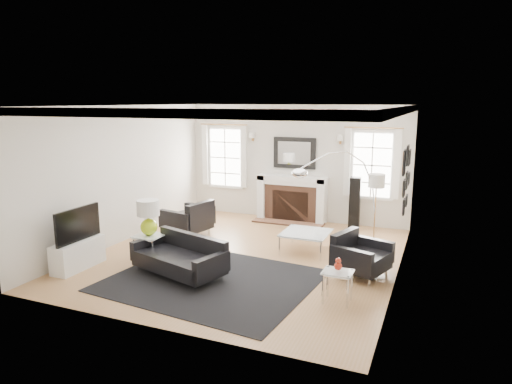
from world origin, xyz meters
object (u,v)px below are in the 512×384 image
at_px(sofa, 181,258).
at_px(armchair_right, 359,256).
at_px(fireplace, 292,199).
at_px(gourd_lamp, 148,215).
at_px(armchair_left, 190,219).
at_px(coffee_table, 306,234).
at_px(arc_floor_lamp, 339,199).

height_order(sofa, armchair_right, armchair_right).
distance_m(fireplace, gourd_lamp, 4.09).
xyz_separation_m(armchair_left, coffee_table, (2.65, -0.10, 0.01)).
relative_size(armchair_left, armchair_right, 1.01).
bearing_deg(fireplace, gourd_lamp, -110.50).
xyz_separation_m(fireplace, armchair_right, (2.14, -2.93, -0.22)).
height_order(armchair_right, coffee_table, armchair_right).
xyz_separation_m(sofa, coffee_table, (1.59, 1.97, 0.07)).
distance_m(sofa, armchair_right, 2.98).
bearing_deg(gourd_lamp, sofa, -17.42).
relative_size(armchair_right, arc_floor_lamp, 0.52).
bearing_deg(coffee_table, arc_floor_lamp, -3.89).
relative_size(armchair_right, gourd_lamp, 1.66).
bearing_deg(sofa, fireplace, 81.44).
bearing_deg(fireplace, armchair_left, -129.70).
height_order(sofa, gourd_lamp, gourd_lamp).
height_order(coffee_table, gourd_lamp, gourd_lamp).
height_order(fireplace, sofa, fireplace).
height_order(fireplace, arc_floor_lamp, arc_floor_lamp).
bearing_deg(armchair_left, gourd_lamp, -82.46).
bearing_deg(gourd_lamp, armchair_left, 97.54).
xyz_separation_m(armchair_left, armchair_right, (3.81, -0.93, -0.03)).
xyz_separation_m(sofa, arc_floor_lamp, (2.21, 1.93, 0.82)).
relative_size(fireplace, arc_floor_lamp, 0.82).
bearing_deg(sofa, arc_floor_lamp, 41.05).
bearing_deg(fireplace, coffee_table, -65.00).
bearing_deg(sofa, coffee_table, 51.01).
distance_m(armchair_right, arc_floor_lamp, 1.24).
height_order(fireplace, armchair_left, fireplace).
relative_size(armchair_left, arc_floor_lamp, 0.52).
bearing_deg(armchair_right, fireplace, 126.16).
height_order(sofa, coffee_table, sofa).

